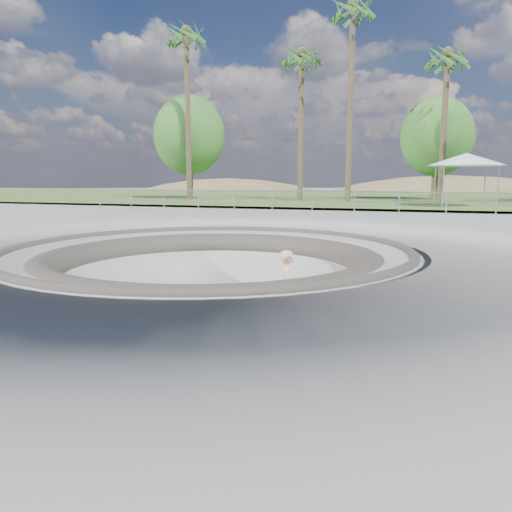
{
  "coord_description": "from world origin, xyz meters",
  "views": [
    {
      "loc": [
        5.18,
        -11.5,
        1.78
      ],
      "look_at": [
        1.28,
        -0.08,
        -0.1
      ],
      "focal_mm": 35.0,
      "sensor_mm": 36.0,
      "label": 1
    }
  ],
  "objects": [
    {
      "name": "distant_hills",
      "position": [
        3.78,
        57.17,
        -7.02
      ],
      "size": [
        103.2,
        45.0,
        28.6
      ],
      "color": "brown",
      "rests_on": "ground"
    },
    {
      "name": "palm_c",
      "position": [
        0.33,
        20.98,
        11.48
      ],
      "size": [
        2.6,
        2.6,
        12.92
      ],
      "color": "brown",
      "rests_on": "ground"
    },
    {
      "name": "skater",
      "position": [
        2.01,
        0.25,
        -0.9
      ],
      "size": [
        0.55,
        0.74,
        1.85
      ],
      "primitive_type": "imported",
      "rotation": [
        0.0,
        0.0,
        1.73
      ],
      "color": "#EBB098",
      "rests_on": "skateboard"
    },
    {
      "name": "palm_a",
      "position": [
        -10.5,
        20.07,
        10.76
      ],
      "size": [
        2.6,
        2.6,
        12.12
      ],
      "color": "brown",
      "rests_on": "ground"
    },
    {
      "name": "ground",
      "position": [
        0.0,
        0.0,
        0.0
      ],
      "size": [
        180.0,
        180.0,
        0.0
      ],
      "primitive_type": "plane",
      "color": "#9E9E99",
      "rests_on": "ground"
    },
    {
      "name": "canopy_white",
      "position": [
        7.08,
        18.0,
        2.78
      ],
      "size": [
        5.59,
        5.59,
        2.85
      ],
      "color": "gray",
      "rests_on": "ground"
    },
    {
      "name": "safety_railing",
      "position": [
        0.0,
        12.0,
        0.69
      ],
      "size": [
        25.0,
        0.06,
        1.03
      ],
      "color": "gray",
      "rests_on": "ground"
    },
    {
      "name": "palm_d",
      "position": [
        5.95,
        22.49,
        8.81
      ],
      "size": [
        2.6,
        2.6,
        10.0
      ],
      "color": "brown",
      "rests_on": "ground"
    },
    {
      "name": "grass_strip",
      "position": [
        0.0,
        34.0,
        0.22
      ],
      "size": [
        180.0,
        36.0,
        0.12
      ],
      "color": "#3A5E25",
      "rests_on": "ground"
    },
    {
      "name": "bushy_tree_left",
      "position": [
        -11.77,
        22.77,
        4.95
      ],
      "size": [
        5.35,
        4.86,
        7.71
      ],
      "color": "brown",
      "rests_on": "ground"
    },
    {
      "name": "skate_bowl",
      "position": [
        0.0,
        0.0,
        -1.83
      ],
      "size": [
        14.0,
        14.0,
        4.1
      ],
      "color": "#9E9E99",
      "rests_on": "ground"
    },
    {
      "name": "bushy_tree_mid",
      "position": [
        5.62,
        26.3,
        4.64
      ],
      "size": [
        5.0,
        4.55,
        7.22
      ],
      "color": "brown",
      "rests_on": "ground"
    },
    {
      "name": "skateboard",
      "position": [
        2.01,
        0.25,
        -1.84
      ],
      "size": [
        0.75,
        0.43,
        0.08
      ],
      "color": "brown",
      "rests_on": "ground"
    },
    {
      "name": "palm_b",
      "position": [
        -3.27,
        22.77,
        9.54
      ],
      "size": [
        2.6,
        2.6,
        10.79
      ],
      "color": "brown",
      "rests_on": "ground"
    }
  ]
}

